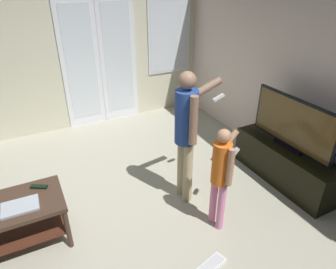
% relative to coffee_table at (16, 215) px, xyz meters
% --- Properties ---
extents(ground_plane, '(5.26, 5.37, 0.02)m').
position_rel_coffee_table_xyz_m(ground_plane, '(0.89, -0.17, -0.38)').
color(ground_plane, '#B0AC97').
extents(wall_back_with_doors, '(5.26, 0.09, 2.73)m').
position_rel_coffee_table_xyz_m(wall_back_with_doors, '(1.02, 2.48, 0.96)').
color(wall_back_with_doors, beige).
rests_on(wall_back_with_doors, ground_plane).
extents(wall_right_plain, '(0.06, 5.37, 2.70)m').
position_rel_coffee_table_xyz_m(wall_right_plain, '(3.49, -0.17, 0.98)').
color(wall_right_plain, beige).
rests_on(wall_right_plain, ground_plane).
extents(coffee_table, '(0.91, 0.59, 0.51)m').
position_rel_coffee_table_xyz_m(coffee_table, '(0.00, 0.00, 0.00)').
color(coffee_table, '#402C20').
rests_on(coffee_table, ground_plane).
extents(tv_stand, '(0.43, 1.45, 0.49)m').
position_rel_coffee_table_xyz_m(tv_stand, '(3.14, -0.40, -0.12)').
color(tv_stand, black).
rests_on(tv_stand, ground_plane).
extents(flat_screen_tv, '(0.08, 1.20, 0.65)m').
position_rel_coffee_table_xyz_m(flat_screen_tv, '(3.14, -0.40, 0.46)').
color(flat_screen_tv, black).
rests_on(flat_screen_tv, tv_stand).
extents(person_adult, '(0.70, 0.42, 1.57)m').
position_rel_coffee_table_xyz_m(person_adult, '(1.84, -0.10, 0.58)').
color(person_adult, tan).
rests_on(person_adult, ground_plane).
extents(person_child, '(0.44, 0.34, 1.17)m').
position_rel_coffee_table_xyz_m(person_child, '(1.91, -0.67, 0.33)').
color(person_child, pink).
rests_on(person_child, ground_plane).
extents(loose_keyboard, '(0.46, 0.24, 0.02)m').
position_rel_coffee_table_xyz_m(loose_keyboard, '(1.49, -1.12, -0.36)').
color(loose_keyboard, white).
rests_on(loose_keyboard, ground_plane).
extents(laptop_closed, '(0.34, 0.24, 0.02)m').
position_rel_coffee_table_xyz_m(laptop_closed, '(0.07, -0.08, 0.15)').
color(laptop_closed, '#A8B1BD').
rests_on(laptop_closed, coffee_table).
extents(dvd_remote_slim, '(0.17, 0.13, 0.02)m').
position_rel_coffee_table_xyz_m(dvd_remote_slim, '(0.26, 0.15, 0.15)').
color(dvd_remote_slim, black).
rests_on(dvd_remote_slim, coffee_table).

